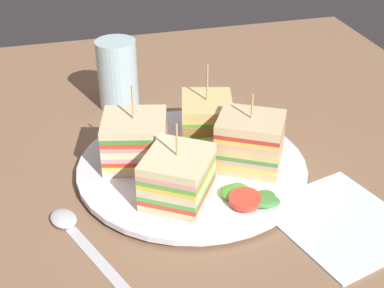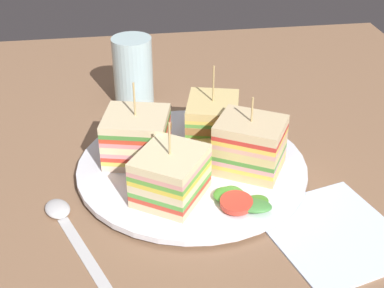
{
  "view_description": "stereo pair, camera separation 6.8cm",
  "coord_description": "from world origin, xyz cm",
  "px_view_note": "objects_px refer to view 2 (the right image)",
  "views": [
    {
      "loc": [
        -55.71,
        14.96,
        39.94
      ],
      "look_at": [
        0.0,
        0.0,
        4.33
      ],
      "focal_mm": 51.32,
      "sensor_mm": 36.0,
      "label": 1
    },
    {
      "loc": [
        -57.08,
        8.33,
        39.94
      ],
      "look_at": [
        0.0,
        0.0,
        4.33
      ],
      "focal_mm": 51.32,
      "sensor_mm": 36.0,
      "label": 2
    }
  ],
  "objects_px": {
    "plate": "(192,168)",
    "sandwich_wedge_2": "(213,120)",
    "sandwich_wedge_3": "(137,137)",
    "sandwich_wedge_0": "(171,175)",
    "chip_pile": "(195,151)",
    "napkin": "(334,232)",
    "sandwich_wedge_1": "(249,145)",
    "spoon": "(64,220)",
    "drinking_glass": "(133,76)"
  },
  "relations": [
    {
      "from": "chip_pile",
      "to": "drinking_glass",
      "type": "relative_size",
      "value": 0.78
    },
    {
      "from": "drinking_glass",
      "to": "chip_pile",
      "type": "bearing_deg",
      "value": -161.0
    },
    {
      "from": "chip_pile",
      "to": "sandwich_wedge_0",
      "type": "bearing_deg",
      "value": 152.07
    },
    {
      "from": "sandwich_wedge_2",
      "to": "sandwich_wedge_0",
      "type": "bearing_deg",
      "value": -15.62
    },
    {
      "from": "drinking_glass",
      "to": "sandwich_wedge_0",
      "type": "bearing_deg",
      "value": -174.19
    },
    {
      "from": "sandwich_wedge_3",
      "to": "napkin",
      "type": "bearing_deg",
      "value": -25.05
    },
    {
      "from": "drinking_glass",
      "to": "sandwich_wedge_1",
      "type": "bearing_deg",
      "value": -150.35
    },
    {
      "from": "sandwich_wedge_0",
      "to": "sandwich_wedge_1",
      "type": "height_order",
      "value": "sandwich_wedge_1"
    },
    {
      "from": "spoon",
      "to": "napkin",
      "type": "height_order",
      "value": "spoon"
    },
    {
      "from": "plate",
      "to": "chip_pile",
      "type": "bearing_deg",
      "value": -25.46
    },
    {
      "from": "plate",
      "to": "sandwich_wedge_0",
      "type": "relative_size",
      "value": 2.81
    },
    {
      "from": "plate",
      "to": "sandwich_wedge_3",
      "type": "relative_size",
      "value": 2.72
    },
    {
      "from": "sandwich_wedge_3",
      "to": "chip_pile",
      "type": "distance_m",
      "value": 0.08
    },
    {
      "from": "plate",
      "to": "napkin",
      "type": "height_order",
      "value": "plate"
    },
    {
      "from": "spoon",
      "to": "drinking_glass",
      "type": "distance_m",
      "value": 0.3
    },
    {
      "from": "chip_pile",
      "to": "napkin",
      "type": "distance_m",
      "value": 0.2
    },
    {
      "from": "plate",
      "to": "sandwich_wedge_0",
      "type": "xyz_separation_m",
      "value": [
        -0.06,
        0.03,
        0.03
      ]
    },
    {
      "from": "sandwich_wedge_0",
      "to": "chip_pile",
      "type": "distance_m",
      "value": 0.09
    },
    {
      "from": "plate",
      "to": "sandwich_wedge_2",
      "type": "distance_m",
      "value": 0.08
    },
    {
      "from": "sandwich_wedge_3",
      "to": "napkin",
      "type": "height_order",
      "value": "sandwich_wedge_3"
    },
    {
      "from": "sandwich_wedge_1",
      "to": "sandwich_wedge_3",
      "type": "relative_size",
      "value": 0.94
    },
    {
      "from": "plate",
      "to": "sandwich_wedge_0",
      "type": "distance_m",
      "value": 0.08
    },
    {
      "from": "napkin",
      "to": "sandwich_wedge_1",
      "type": "bearing_deg",
      "value": 29.95
    },
    {
      "from": "sandwich_wedge_1",
      "to": "sandwich_wedge_3",
      "type": "distance_m",
      "value": 0.14
    },
    {
      "from": "sandwich_wedge_0",
      "to": "sandwich_wedge_1",
      "type": "relative_size",
      "value": 1.03
    },
    {
      "from": "plate",
      "to": "sandwich_wedge_2",
      "type": "xyz_separation_m",
      "value": [
        0.06,
        -0.04,
        0.03
      ]
    },
    {
      "from": "plate",
      "to": "chip_pile",
      "type": "distance_m",
      "value": 0.02
    },
    {
      "from": "sandwich_wedge_1",
      "to": "napkin",
      "type": "relative_size",
      "value": 0.68
    },
    {
      "from": "sandwich_wedge_0",
      "to": "chip_pile",
      "type": "relative_size",
      "value": 1.24
    },
    {
      "from": "sandwich_wedge_3",
      "to": "chip_pile",
      "type": "xyz_separation_m",
      "value": [
        -0.01,
        -0.07,
        -0.02
      ]
    },
    {
      "from": "plate",
      "to": "sandwich_wedge_2",
      "type": "height_order",
      "value": "sandwich_wedge_2"
    },
    {
      "from": "plate",
      "to": "napkin",
      "type": "distance_m",
      "value": 0.19
    },
    {
      "from": "sandwich_wedge_2",
      "to": "chip_pile",
      "type": "relative_size",
      "value": 1.27
    },
    {
      "from": "sandwich_wedge_1",
      "to": "sandwich_wedge_0",
      "type": "bearing_deg",
      "value": 52.49
    },
    {
      "from": "chip_pile",
      "to": "spoon",
      "type": "relative_size",
      "value": 0.53
    },
    {
      "from": "chip_pile",
      "to": "napkin",
      "type": "height_order",
      "value": "chip_pile"
    },
    {
      "from": "plate",
      "to": "napkin",
      "type": "xyz_separation_m",
      "value": [
        -0.14,
        -0.14,
        -0.01
      ]
    },
    {
      "from": "sandwich_wedge_2",
      "to": "drinking_glass",
      "type": "relative_size",
      "value": 0.99
    },
    {
      "from": "plate",
      "to": "spoon",
      "type": "xyz_separation_m",
      "value": [
        -0.08,
        0.16,
        -0.0
      ]
    },
    {
      "from": "sandwich_wedge_2",
      "to": "spoon",
      "type": "height_order",
      "value": "sandwich_wedge_2"
    },
    {
      "from": "sandwich_wedge_1",
      "to": "sandwich_wedge_2",
      "type": "xyz_separation_m",
      "value": [
        0.08,
        0.03,
        -0.01
      ]
    },
    {
      "from": "chip_pile",
      "to": "napkin",
      "type": "xyz_separation_m",
      "value": [
        -0.15,
        -0.13,
        -0.02
      ]
    },
    {
      "from": "chip_pile",
      "to": "drinking_glass",
      "type": "bearing_deg",
      "value": 19.0
    },
    {
      "from": "sandwich_wedge_0",
      "to": "drinking_glass",
      "type": "relative_size",
      "value": 0.97
    },
    {
      "from": "sandwich_wedge_3",
      "to": "plate",
      "type": "bearing_deg",
      "value": -6.42
    },
    {
      "from": "plate",
      "to": "napkin",
      "type": "bearing_deg",
      "value": -135.38
    },
    {
      "from": "sandwich_wedge_1",
      "to": "spoon",
      "type": "distance_m",
      "value": 0.24
    },
    {
      "from": "sandwich_wedge_0",
      "to": "napkin",
      "type": "xyz_separation_m",
      "value": [
        -0.08,
        -0.17,
        -0.04
      ]
    },
    {
      "from": "plate",
      "to": "drinking_glass",
      "type": "bearing_deg",
      "value": 16.4
    },
    {
      "from": "sandwich_wedge_1",
      "to": "sandwich_wedge_2",
      "type": "relative_size",
      "value": 0.95
    }
  ]
}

